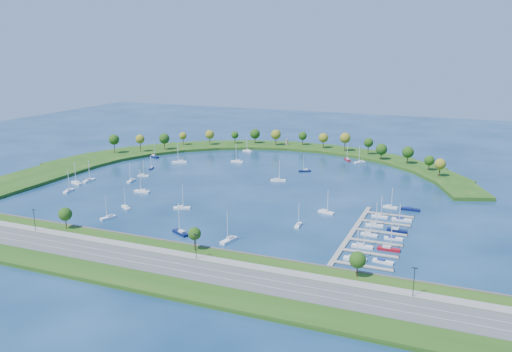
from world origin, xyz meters
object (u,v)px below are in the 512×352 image
at_px(moored_boat_4, 89,180).
at_px(moored_boat_19, 131,180).
at_px(docked_boat_2, 362,246).
at_px(moored_boat_18, 143,175).
at_px(docked_boat_1, 383,261).
at_px(moored_boat_0, 154,156).
at_px(moored_boat_11, 77,183).
at_px(moored_boat_5, 69,190).
at_px(docked_boat_4, 369,234).
at_px(docked_boat_8, 380,216).
at_px(docked_boat_6, 374,225).
at_px(moored_boat_7, 237,161).
at_px(moored_boat_20, 229,239).
at_px(moored_boat_2, 181,232).
at_px(moored_boat_21, 180,162).
at_px(moored_boat_14, 248,150).
at_px(moored_boat_8, 108,217).
at_px(dock_system, 368,236).
at_px(moored_boat_17, 347,159).
at_px(docked_boat_11, 410,209).
at_px(docked_boat_3, 389,248).
at_px(docked_boat_7, 397,230).
at_px(docked_boat_0, 355,258).
at_px(moored_boat_6, 278,180).
at_px(harbor_tower, 287,142).
at_px(moored_boat_9, 151,168).
at_px(moored_boat_3, 298,224).
at_px(moored_boat_10, 360,162).
at_px(moored_boat_12, 182,207).
at_px(docked_boat_9, 401,220).
at_px(docked_boat_10, 390,206).
at_px(moored_boat_16, 126,207).
at_px(moored_boat_1, 305,170).

relative_size(moored_boat_4, moored_boat_19, 1.11).
bearing_deg(docked_boat_2, moored_boat_18, 153.99).
height_order(moored_boat_19, docked_boat_1, moored_boat_19).
bearing_deg(moored_boat_0, moored_boat_11, -66.40).
xyz_separation_m(moored_boat_5, docked_boat_4, (170.75, -5.40, -0.04)).
bearing_deg(docked_boat_8, docked_boat_6, -91.41).
xyz_separation_m(moored_boat_7, moored_boat_19, (-37.52, -73.58, -0.04)).
relative_size(moored_boat_20, docked_boat_4, 1.26).
distance_m(moored_boat_2, moored_boat_21, 143.84).
bearing_deg(moored_boat_14, moored_boat_2, 109.60).
bearing_deg(moored_boat_18, moored_boat_8, -86.53).
bearing_deg(dock_system, moored_boat_8, -168.81).
xyz_separation_m(moored_boat_17, docked_boat_2, (43.36, -162.39, 0.03)).
bearing_deg(docked_boat_11, docked_boat_3, -92.10).
bearing_deg(docked_boat_11, docked_boat_7, -93.37).
bearing_deg(dock_system, docked_boat_0, -89.58).
xyz_separation_m(moored_boat_5, docked_boat_6, (170.74, 7.55, -0.02)).
bearing_deg(moored_boat_5, moored_boat_19, -39.05).
bearing_deg(moored_boat_6, harbor_tower, 88.57).
xyz_separation_m(moored_boat_7, moored_boat_9, (-44.98, -40.25, -0.09)).
relative_size(dock_system, moored_boat_9, 8.64).
bearing_deg(moored_boat_2, moored_boat_0, -26.11).
bearing_deg(moored_boat_3, moored_boat_10, -3.85).
height_order(moored_boat_7, moored_boat_19, moored_boat_7).
height_order(moored_boat_14, moored_boat_20, moored_boat_20).
bearing_deg(moored_boat_4, docked_boat_2, -100.40).
xyz_separation_m(moored_boat_19, docked_boat_11, (163.77, 6.47, -0.20)).
height_order(moored_boat_18, docked_boat_1, moored_boat_18).
xyz_separation_m(moored_boat_12, docked_boat_8, (95.27, 24.57, -0.04)).
bearing_deg(harbor_tower, docked_boat_4, -60.61).
xyz_separation_m(moored_boat_12, docked_boat_3, (105.74, -15.97, 0.02)).
bearing_deg(moored_boat_8, moored_boat_3, 126.45).
bearing_deg(moored_boat_8, docked_boat_9, 131.91).
relative_size(moored_boat_4, docked_boat_9, 1.39).
xyz_separation_m(docked_boat_2, docked_boat_10, (2.43, 59.08, -0.06)).
relative_size(harbor_tower, docked_boat_9, 0.48).
bearing_deg(moored_boat_4, moored_boat_17, -44.52).
bearing_deg(moored_boat_2, docked_boat_9, -120.78).
xyz_separation_m(moored_boat_2, docked_boat_11, (89.40, 74.00, -0.27)).
bearing_deg(moored_boat_10, moored_boat_18, -9.95).
bearing_deg(docked_boat_2, moored_boat_7, 129.64).
bearing_deg(moored_boat_4, dock_system, -95.98).
height_order(moored_boat_20, docked_boat_11, moored_boat_20).
relative_size(moored_boat_3, docked_boat_1, 1.30).
distance_m(moored_boat_5, moored_boat_18, 49.59).
bearing_deg(docked_boat_11, moored_boat_10, 114.67).
distance_m(moored_boat_16, docked_boat_0, 123.90).
distance_m(moored_boat_1, moored_boat_5, 146.41).
distance_m(moored_boat_4, moored_boat_19, 25.84).
distance_m(moored_boat_2, moored_boat_14, 185.02).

